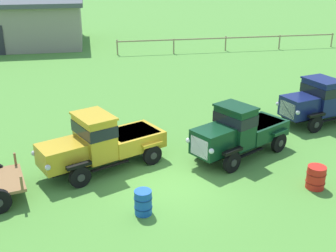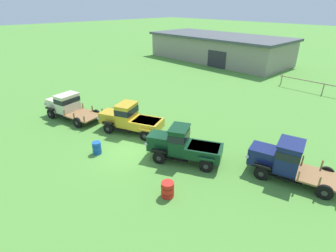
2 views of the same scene
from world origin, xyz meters
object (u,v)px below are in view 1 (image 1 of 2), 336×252
vintage_truck_midrow_center (238,131)px  vintage_truck_far_side (317,101)px  oil_drum_near_fence (316,177)px  oil_drum_beside_row (143,202)px  vintage_truck_second_in_line (101,142)px

vintage_truck_midrow_center → vintage_truck_far_side: size_ratio=0.93×
vintage_truck_far_side → oil_drum_near_fence: bearing=-118.5°
vintage_truck_far_side → oil_drum_near_fence: (-3.12, -5.73, -0.73)m
vintage_truck_far_side → oil_drum_beside_row: bearing=-146.0°
vintage_truck_second_in_line → oil_drum_near_fence: size_ratio=6.18×
vintage_truck_midrow_center → oil_drum_beside_row: bearing=-141.3°
vintage_truck_midrow_center → oil_drum_near_fence: (1.82, -2.94, -0.66)m
vintage_truck_second_in_line → vintage_truck_far_side: (10.33, 2.78, 0.08)m
vintage_truck_midrow_center → oil_drum_near_fence: vintage_truck_midrow_center is taller
vintage_truck_far_side → oil_drum_beside_row: size_ratio=6.23×
oil_drum_beside_row → oil_drum_near_fence: size_ratio=0.98×
oil_drum_beside_row → oil_drum_near_fence: bearing=4.4°
vintage_truck_midrow_center → vintage_truck_second_in_line: bearing=179.8°
vintage_truck_second_in_line → oil_drum_beside_row: (1.14, -3.43, -0.66)m
vintage_truck_far_side → oil_drum_near_fence: 6.57m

